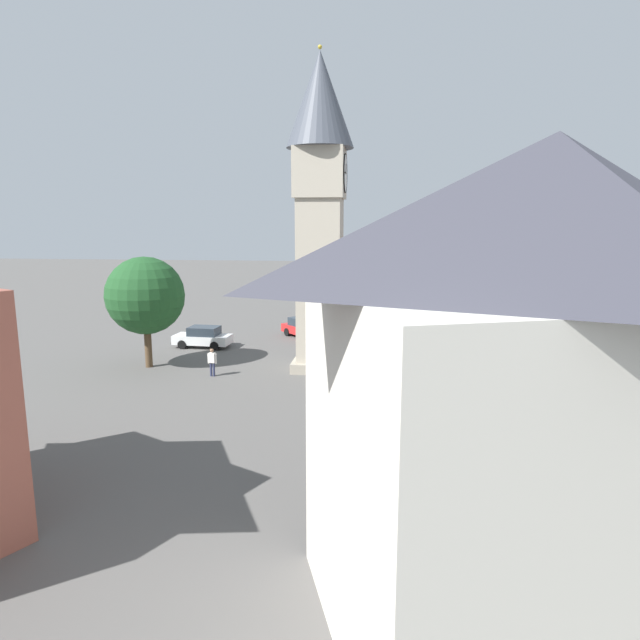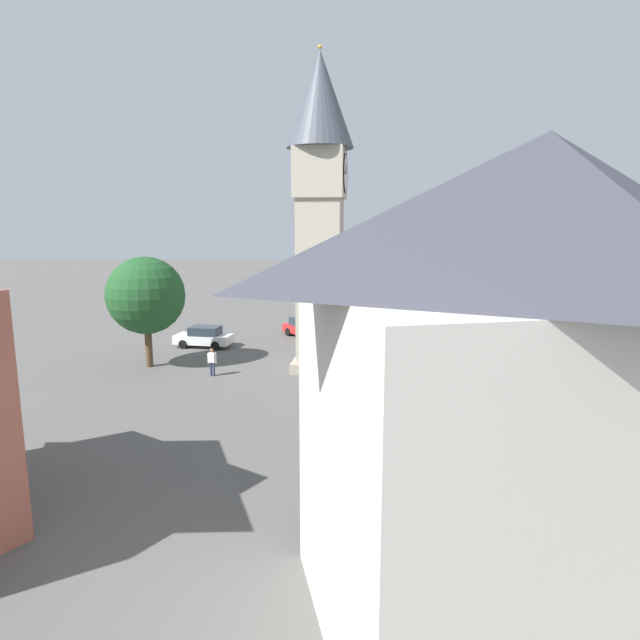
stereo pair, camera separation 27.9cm
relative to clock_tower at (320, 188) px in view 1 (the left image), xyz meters
The scene contains 10 objects.
ground_plane 10.95m from the clock_tower, 96.66° to the right, with size 200.00×200.00×0.00m, color #565451.
clock_tower is the anchor object (origin of this frame).
car_blue_kerb 15.85m from the clock_tower, 160.13° to the left, with size 3.78×4.34×1.53m.
car_silver_kerb 14.55m from the clock_tower, 117.59° to the right, with size 1.99×4.22×1.53m.
car_red_corner 13.99m from the clock_tower, 165.28° to the right, with size 4.11×4.11×1.53m.
pedestrian 11.92m from the clock_tower, 67.68° to the right, with size 0.25×0.56×1.69m.
tree 12.54m from the clock_tower, 84.99° to the right, with size 4.79×4.79×6.92m.
building_shop_left 22.78m from the clock_tower, 19.12° to the left, with size 9.66×10.96×10.58m.
building_corner_back 17.96m from the clock_tower, 98.89° to the left, with size 11.19×9.40×9.52m.
road_sign 11.03m from the clock_tower, 139.15° to the left, with size 0.60×0.07×2.80m.
Camera 1 is at (32.10, 4.00, 8.80)m, focal length 30.14 mm.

